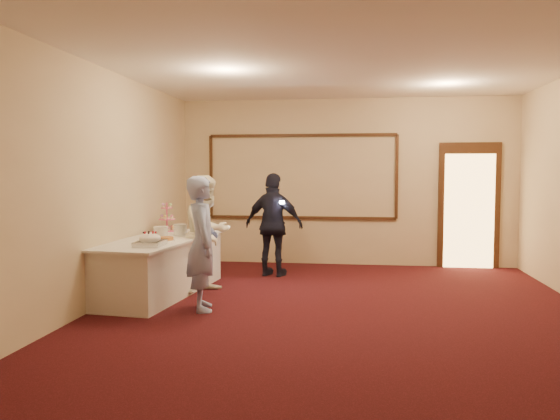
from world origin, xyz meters
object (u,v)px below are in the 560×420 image
at_px(pavlova_tray, 150,240).
at_px(guest, 274,225).
at_px(plate_stack_b, 180,230).
at_px(cupcake_stand, 167,220).
at_px(man, 202,243).
at_px(buffet_table, 160,266).
at_px(tart, 165,239).
at_px(plate_stack_a, 161,233).
at_px(woman, 207,234).

distance_m(pavlova_tray, guest, 2.55).
bearing_deg(plate_stack_b, cupcake_stand, 125.35).
bearing_deg(man, buffet_table, 27.69).
bearing_deg(pavlova_tray, tart, 87.69).
distance_m(buffet_table, man, 1.21).
distance_m(plate_stack_a, guest, 2.02).
bearing_deg(woman, guest, 1.42).
distance_m(plate_stack_a, plate_stack_b, 0.42).
relative_size(plate_stack_b, woman, 0.12).
bearing_deg(guest, pavlova_tray, 75.33).
bearing_deg(guest, plate_stack_b, 57.15).
xyz_separation_m(pavlova_tray, man, (0.68, -0.03, -0.02)).
height_order(buffet_table, man, man).
bearing_deg(pavlova_tray, guest, 61.37).
height_order(man, woman, same).
xyz_separation_m(man, guest, (0.55, 2.27, 0.02)).
height_order(plate_stack_a, tart, plate_stack_a).
relative_size(cupcake_stand, man, 0.30).
distance_m(plate_stack_b, man, 1.31).
bearing_deg(pavlova_tray, buffet_table, 101.25).
height_order(tart, man, man).
relative_size(tart, man, 0.15).
xyz_separation_m(plate_stack_b, tart, (-0.01, -0.62, -0.06)).
relative_size(cupcake_stand, tart, 1.93).
xyz_separation_m(buffet_table, plate_stack_a, (0.02, -0.02, 0.47)).
height_order(plate_stack_a, guest, guest).
bearing_deg(buffet_table, woman, 21.43).
xyz_separation_m(buffet_table, woman, (0.61, 0.24, 0.43)).
height_order(pavlova_tray, plate_stack_b, pavlova_tray).
height_order(pavlova_tray, plate_stack_a, same).
bearing_deg(plate_stack_a, guest, 48.25).
bearing_deg(man, guest, -32.72).
distance_m(plate_stack_a, tart, 0.28).
bearing_deg(guest, man, 90.37).
relative_size(buffet_table, tart, 10.55).
bearing_deg(woman, pavlova_tray, -172.32).
xyz_separation_m(buffet_table, tart, (0.17, -0.25, 0.41)).
bearing_deg(cupcake_stand, woman, -39.78).
relative_size(plate_stack_a, guest, 0.12).
bearing_deg(cupcake_stand, man, -58.44).
xyz_separation_m(plate_stack_a, man, (0.80, -0.76, -0.04)).
bearing_deg(tart, woman, 47.96).
relative_size(plate_stack_a, woman, 0.12).
bearing_deg(plate_stack_b, plate_stack_a, -111.37).
bearing_deg(cupcake_stand, plate_stack_b, -54.65).
xyz_separation_m(plate_stack_b, man, (0.65, -1.14, -0.03)).
bearing_deg(buffet_table, tart, -55.92).
height_order(plate_stack_b, woman, woman).
relative_size(pavlova_tray, woman, 0.29).
bearing_deg(pavlova_tray, cupcake_stand, 102.47).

